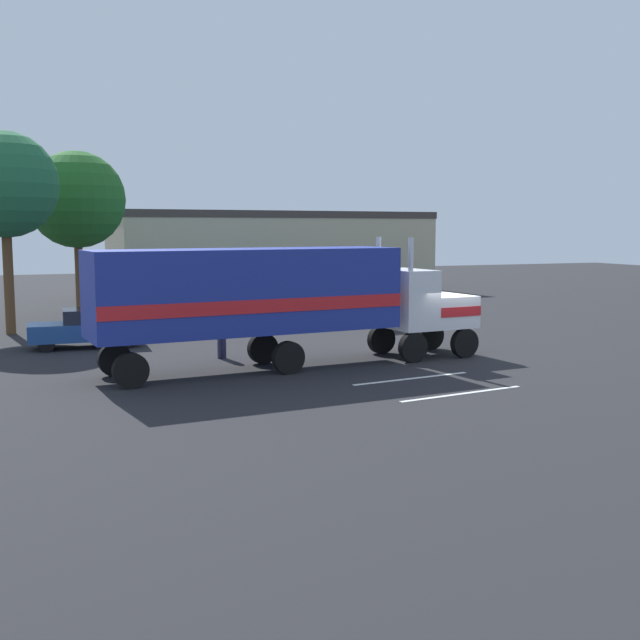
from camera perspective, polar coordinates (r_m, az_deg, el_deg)
ground_plane at (r=29.97m, az=8.97°, el=-2.62°), size 120.00×120.00×0.00m
lane_stripe_near at (r=25.38m, az=6.70°, el=-4.28°), size 4.39×0.69×0.01m
lane_stripe_mid at (r=23.33m, az=10.35°, el=-5.33°), size 4.38×0.72×0.01m
semi_truck at (r=26.77m, az=-3.11°, el=1.78°), size 14.33×4.01×4.50m
person_bystander at (r=29.19m, az=-7.21°, el=-1.06°), size 0.34×0.46×1.63m
parked_bus at (r=42.28m, az=-4.30°, el=3.00°), size 11.13×3.22×3.40m
parked_car at (r=32.99m, az=-16.71°, el=-0.55°), size 4.49×2.04×1.57m
tree_left at (r=38.07m, az=-22.10°, el=9.12°), size 4.77×4.77×9.15m
tree_center at (r=44.13m, az=-17.37°, el=8.37°), size 5.18×5.18×8.92m
building_backdrop at (r=57.51m, az=-3.10°, el=5.17°), size 24.33×8.12×6.01m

